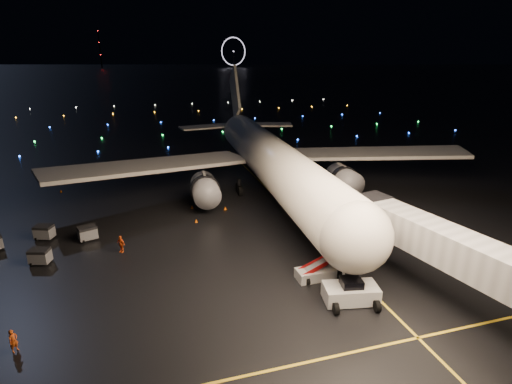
{
  "coord_description": "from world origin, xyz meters",
  "views": [
    {
      "loc": [
        -6.67,
        -30.4,
        20.09
      ],
      "look_at": [
        5.73,
        12.0,
        5.0
      ],
      "focal_mm": 28.0,
      "sensor_mm": 36.0,
      "label": 1
    }
  ],
  "objects_px": {
    "airliner": "(265,131)",
    "baggage_cart_1": "(44,232)",
    "belt_loader": "(320,263)",
    "crew_a": "(13,341)",
    "crew_c": "(121,244)",
    "pushback_tug": "(351,290)",
    "baggage_cart_2": "(40,256)",
    "baggage_cart_0": "(88,233)"
  },
  "relations": [
    {
      "from": "crew_a",
      "to": "baggage_cart_0",
      "type": "xyz_separation_m",
      "value": [
        3.17,
        18.15,
        -0.06
      ]
    },
    {
      "from": "baggage_cart_1",
      "to": "baggage_cart_0",
      "type": "bearing_deg",
      "value": 1.49
    },
    {
      "from": "baggage_cart_2",
      "to": "pushback_tug",
      "type": "bearing_deg",
      "value": -11.96
    },
    {
      "from": "airliner",
      "to": "crew_c",
      "type": "distance_m",
      "value": 28.39
    },
    {
      "from": "airliner",
      "to": "crew_c",
      "type": "relative_size",
      "value": 33.9
    },
    {
      "from": "airliner",
      "to": "baggage_cart_1",
      "type": "xyz_separation_m",
      "value": [
        -30.11,
        -10.71,
        -8.33
      ]
    },
    {
      "from": "baggage_cart_2",
      "to": "baggage_cart_0",
      "type": "bearing_deg",
      "value": 65.14
    },
    {
      "from": "crew_a",
      "to": "pushback_tug",
      "type": "bearing_deg",
      "value": -50.92
    },
    {
      "from": "belt_loader",
      "to": "baggage_cart_1",
      "type": "height_order",
      "value": "belt_loader"
    },
    {
      "from": "pushback_tug",
      "to": "belt_loader",
      "type": "xyz_separation_m",
      "value": [
        -0.91,
        4.31,
        0.5
      ]
    },
    {
      "from": "belt_loader",
      "to": "crew_c",
      "type": "xyz_separation_m",
      "value": [
        -18.27,
        10.84,
        -0.64
      ]
    },
    {
      "from": "crew_c",
      "to": "baggage_cart_1",
      "type": "bearing_deg",
      "value": -170.94
    },
    {
      "from": "pushback_tug",
      "to": "belt_loader",
      "type": "relative_size",
      "value": 0.7
    },
    {
      "from": "pushback_tug",
      "to": "baggage_cart_2",
      "type": "distance_m",
      "value": 30.8
    },
    {
      "from": "crew_c",
      "to": "baggage_cart_1",
      "type": "relative_size",
      "value": 0.98
    },
    {
      "from": "crew_c",
      "to": "crew_a",
      "type": "bearing_deg",
      "value": -72.91
    },
    {
      "from": "airliner",
      "to": "crew_a",
      "type": "bearing_deg",
      "value": -129.74
    },
    {
      "from": "baggage_cart_1",
      "to": "pushback_tug",
      "type": "bearing_deg",
      "value": -16.48
    },
    {
      "from": "belt_loader",
      "to": "crew_c",
      "type": "bearing_deg",
      "value": 147.99
    },
    {
      "from": "baggage_cart_1",
      "to": "baggage_cart_2",
      "type": "distance_m",
      "value": 6.33
    },
    {
      "from": "belt_loader",
      "to": "crew_a",
      "type": "bearing_deg",
      "value": -174.34
    },
    {
      "from": "pushback_tug",
      "to": "crew_c",
      "type": "relative_size",
      "value": 2.4
    },
    {
      "from": "baggage_cart_0",
      "to": "baggage_cart_1",
      "type": "xyz_separation_m",
      "value": [
        -4.84,
        1.69,
        -0.0
      ]
    },
    {
      "from": "crew_a",
      "to": "crew_c",
      "type": "xyz_separation_m",
      "value": [
        6.94,
        13.93,
        0.07
      ]
    },
    {
      "from": "baggage_cart_0",
      "to": "crew_a",
      "type": "bearing_deg",
      "value": -120.18
    },
    {
      "from": "pushback_tug",
      "to": "baggage_cart_2",
      "type": "relative_size",
      "value": 2.42
    },
    {
      "from": "airliner",
      "to": "baggage_cart_0",
      "type": "relative_size",
      "value": 33.05
    },
    {
      "from": "baggage_cart_2",
      "to": "crew_c",
      "type": "bearing_deg",
      "value": 19.42
    },
    {
      "from": "baggage_cart_1",
      "to": "baggage_cart_2",
      "type": "height_order",
      "value": "baggage_cart_1"
    },
    {
      "from": "pushback_tug",
      "to": "crew_a",
      "type": "xyz_separation_m",
      "value": [
        -26.11,
        1.22,
        -0.2
      ]
    },
    {
      "from": "pushback_tug",
      "to": "belt_loader",
      "type": "distance_m",
      "value": 4.43
    },
    {
      "from": "baggage_cart_0",
      "to": "baggage_cart_1",
      "type": "distance_m",
      "value": 5.12
    },
    {
      "from": "baggage_cart_1",
      "to": "airliner",
      "type": "bearing_deg",
      "value": 40.28
    },
    {
      "from": "baggage_cart_2",
      "to": "belt_loader",
      "type": "bearing_deg",
      "value": -5.14
    },
    {
      "from": "airliner",
      "to": "crew_a",
      "type": "relative_size",
      "value": 36.42
    },
    {
      "from": "belt_loader",
      "to": "crew_a",
      "type": "xyz_separation_m",
      "value": [
        -25.2,
        -3.08,
        -0.7
      ]
    },
    {
      "from": "airliner",
      "to": "pushback_tug",
      "type": "relative_size",
      "value": 14.1
    },
    {
      "from": "crew_a",
      "to": "baggage_cart_2",
      "type": "distance_m",
      "value": 13.59
    },
    {
      "from": "belt_loader",
      "to": "crew_c",
      "type": "relative_size",
      "value": 3.44
    },
    {
      "from": "belt_loader",
      "to": "baggage_cart_1",
      "type": "xyz_separation_m",
      "value": [
        -26.87,
        16.76,
        -0.76
      ]
    },
    {
      "from": "belt_loader",
      "to": "crew_a",
      "type": "height_order",
      "value": "belt_loader"
    },
    {
      "from": "crew_c",
      "to": "belt_loader",
      "type": "bearing_deg",
      "value": 12.87
    }
  ]
}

